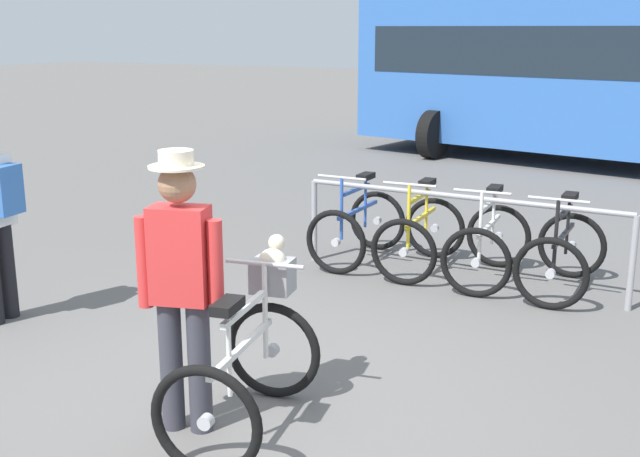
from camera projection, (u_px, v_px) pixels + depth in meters
name	position (u px, v px, depth m)	size (l,w,h in m)	color
ground_plane	(234.00, 413.00, 5.04)	(80.00, 80.00, 0.00)	#605E5B
bike_rack_rail	(459.00, 216.00, 7.46)	(3.21, 0.18, 0.88)	#99999E
racked_bike_blue	(358.00, 227.00, 8.24)	(0.67, 1.10, 0.97)	black
racked_bike_yellow	(420.00, 236.00, 7.90)	(0.71, 1.14, 0.98)	black
racked_bike_white	(488.00, 245.00, 7.57)	(0.72, 1.14, 0.97)	black
racked_bike_black	(562.00, 255.00, 7.24)	(0.66, 1.11, 0.97)	black
featured_bicycle	(250.00, 351.00, 4.80)	(0.83, 1.25, 1.09)	black
person_with_featured_bike	(181.00, 282.00, 4.62)	(0.51, 0.32, 1.72)	#383842
bus_distant	(639.00, 67.00, 13.45)	(10.29, 4.62, 3.08)	#3366B7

